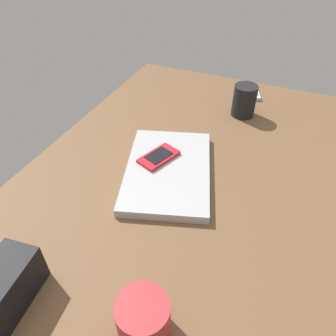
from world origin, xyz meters
TOP-DOWN VIEW (x-y plane):
  - desk_surface at (0.00, 0.00)cm, footprint 120.00×80.00cm
  - laptop_closed at (2.34, -3.51)cm, footprint 37.22×30.16cm
  - cell_phone_on_laptop at (-0.21, -7.19)cm, footprint 12.19×9.34cm
  - cell_phone_on_desk at (-50.09, 6.82)cm, footprint 12.22×9.03cm
  - coffee_mug at (40.48, 8.46)cm, footprint 11.89×8.83cm
  - desk_organizer at (45.22, -15.82)cm, footprint 14.58×8.85cm
  - pen_cup at (-34.59, 7.35)cm, footprint 7.42×7.42cm

SIDE VIEW (x-z plane):
  - desk_surface at x=0.00cm, z-range 0.00..3.00cm
  - cell_phone_on_desk at x=-50.09cm, z-range 2.97..4.29cm
  - laptop_closed at x=2.34cm, z-range 3.00..5.31cm
  - cell_phone_on_laptop at x=-0.21cm, z-range 5.28..6.37cm
  - coffee_mug at x=40.48cm, z-range 3.00..11.10cm
  - desk_organizer at x=45.22cm, z-range 3.00..11.39cm
  - pen_cup at x=-34.59cm, z-range 3.00..13.25cm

